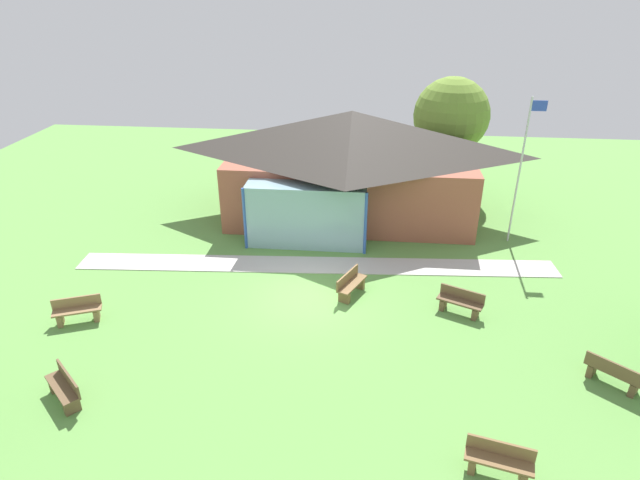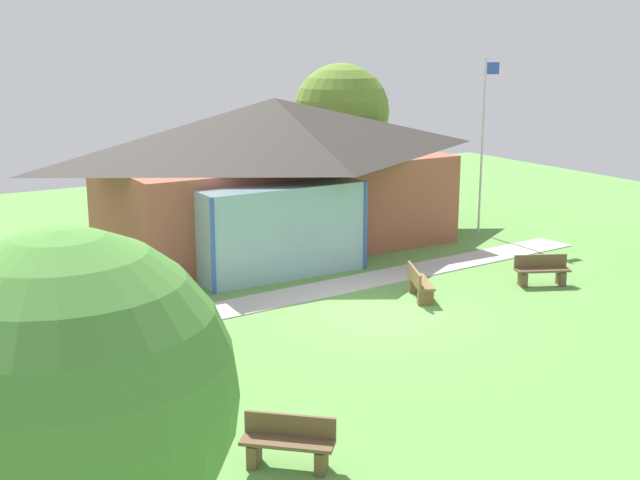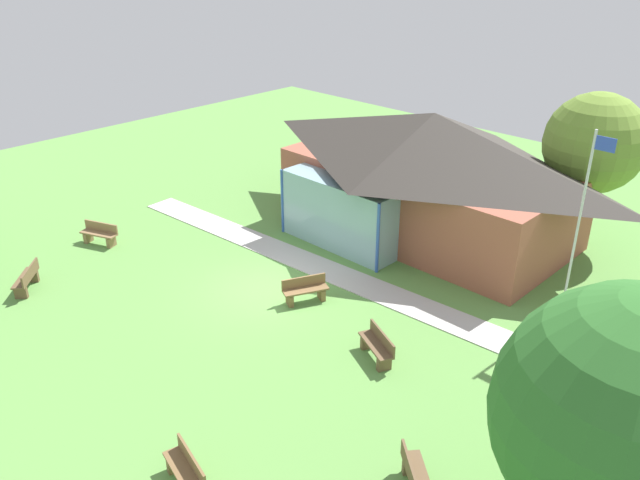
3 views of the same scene
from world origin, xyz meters
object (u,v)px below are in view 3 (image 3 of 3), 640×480
object	(u,v)px
bench_lawn_far_right	(416,479)
flagpole	(580,221)
bench_mid_right	(377,346)
bench_front_right	(186,472)
bench_front_left	(27,279)
tree_behind_pavilion_right	(595,144)
bench_rear_near_path	(305,290)
tree_far_east	(630,419)
bench_mid_left	(100,234)
pavilion	(426,172)

from	to	relation	value
bench_lawn_far_right	flagpole	bearing A→B (deg)	135.53
bench_mid_right	bench_front_right	distance (m)	6.50
bench_front_left	tree_behind_pavilion_right	distance (m)	20.63
bench_rear_near_path	tree_far_east	bearing A→B (deg)	98.81
bench_mid_left	bench_lawn_far_right	bearing A→B (deg)	152.81
flagpole	bench_lawn_far_right	size ratio (longest dim) A/B	4.23
pavilion	bench_front_left	size ratio (longest dim) A/B	8.41
pavilion	bench_rear_near_path	size ratio (longest dim) A/B	7.66
tree_behind_pavilion_right	bench_mid_left	bearing A→B (deg)	-134.71
bench_lawn_far_right	bench_mid_left	bearing A→B (deg)	-145.25
tree_behind_pavilion_right	bench_mid_right	bearing A→B (deg)	-93.32
pavilion	flagpole	size ratio (longest dim) A/B	1.95
bench_lawn_far_right	tree_behind_pavilion_right	distance (m)	15.37
pavilion	bench_front_left	xyz separation A→B (m)	(-6.77, -13.11, -2.11)
bench_mid_right	tree_behind_pavilion_right	size ratio (longest dim) A/B	0.27
bench_rear_near_path	bench_front_right	xyz separation A→B (m)	(3.68, -7.26, 0.00)
bench_mid_right	tree_far_east	bearing A→B (deg)	-173.93
bench_front_left	bench_rear_near_path	world-z (taller)	same
bench_lawn_far_right	bench_front_right	bearing A→B (deg)	-98.29
pavilion	tree_far_east	bearing A→B (deg)	-42.28
bench_front_right	tree_far_east	size ratio (longest dim) A/B	0.26
pavilion	tree_behind_pavilion_right	world-z (taller)	tree_behind_pavilion_right
bench_front_left	tree_behind_pavilion_right	world-z (taller)	tree_behind_pavilion_right
bench_rear_near_path	bench_mid_right	size ratio (longest dim) A/B	1.00
flagpole	bench_mid_right	size ratio (longest dim) A/B	3.92
bench_front_left	bench_mid_right	bearing A→B (deg)	-112.14
tree_far_east	flagpole	bearing A→B (deg)	118.41
bench_rear_near_path	bench_lawn_far_right	world-z (taller)	same
bench_front_left	bench_rear_near_path	bearing A→B (deg)	-98.12
bench_front_left	bench_rear_near_path	xyz separation A→B (m)	(7.25, 6.00, 0.00)
bench_front_left	tree_behind_pavilion_right	bearing A→B (deg)	-82.49
bench_rear_near_path	bench_mid_left	xyz separation A→B (m)	(-8.74, -2.52, 0.00)
bench_front_right	tree_far_east	world-z (taller)	tree_far_east
bench_rear_near_path	tree_far_east	world-z (taller)	tree_far_east
bench_front_left	bench_front_right	bearing A→B (deg)	-144.32
tree_behind_pavilion_right	tree_far_east	bearing A→B (deg)	-64.76
bench_front_left	tree_behind_pavilion_right	xyz separation A→B (m)	(11.60, 16.70, 3.51)
bench_front_right	tree_behind_pavilion_right	xyz separation A→B (m)	(0.67, 17.97, 3.51)
bench_rear_near_path	bench_lawn_far_right	distance (m)	8.37
tree_far_east	pavilion	bearing A→B (deg)	137.72
bench_front_left	bench_front_right	size ratio (longest dim) A/B	0.90
bench_mid_left	bench_front_right	bearing A→B (deg)	136.97
tree_far_east	bench_rear_near_path	bearing A→B (deg)	163.40
pavilion	bench_mid_right	distance (m)	9.15
flagpole	bench_front_right	bearing A→B (deg)	-102.93
bench_front_right	bench_mid_left	distance (m)	13.30
pavilion	bench_front_right	distance (m)	15.11
bench_rear_near_path	bench_lawn_far_right	bearing A→B (deg)	87.27
pavilion	bench_mid_left	bearing A→B (deg)	-130.62
pavilion	bench_front_right	world-z (taller)	pavilion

